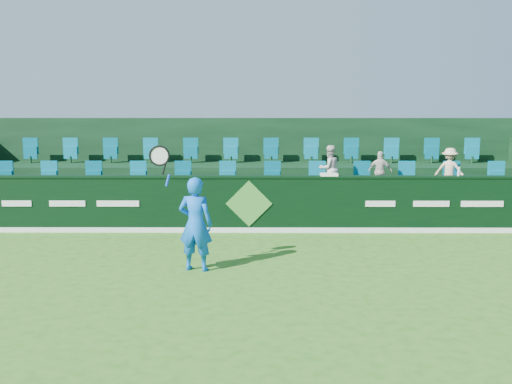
{
  "coord_description": "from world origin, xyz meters",
  "views": [
    {
      "loc": [
        0.23,
        -9.34,
        3.06
      ],
      "look_at": [
        0.17,
        2.8,
        1.15
      ],
      "focal_mm": 40.0,
      "sensor_mm": 36.0,
      "label": 1
    }
  ],
  "objects_px": {
    "spectator_right": "(449,170)",
    "drinks_bottle": "(459,171)",
    "towel": "(329,175)",
    "spectator_middle": "(380,171)",
    "spectator_left": "(329,169)",
    "tennis_player": "(195,223)"
  },
  "relations": [
    {
      "from": "towel",
      "to": "drinks_bottle",
      "type": "xyz_separation_m",
      "value": [
        3.05,
        0.0,
        0.08
      ]
    },
    {
      "from": "tennis_player",
      "to": "spectator_right",
      "type": "relative_size",
      "value": 2.11
    },
    {
      "from": "spectator_left",
      "to": "drinks_bottle",
      "type": "bearing_deg",
      "value": 134.62
    },
    {
      "from": "spectator_right",
      "to": "towel",
      "type": "distance_m",
      "value": 3.4
    },
    {
      "from": "spectator_left",
      "to": "spectator_right",
      "type": "bearing_deg",
      "value": 155.65
    },
    {
      "from": "towel",
      "to": "drinks_bottle",
      "type": "bearing_deg",
      "value": 0.0
    },
    {
      "from": "spectator_left",
      "to": "spectator_right",
      "type": "distance_m",
      "value": 3.07
    },
    {
      "from": "tennis_player",
      "to": "spectator_left",
      "type": "xyz_separation_m",
      "value": [
        2.97,
        4.3,
        0.51
      ]
    },
    {
      "from": "spectator_left",
      "to": "tennis_player",
      "type": "bearing_deg",
      "value": 31.04
    },
    {
      "from": "tennis_player",
      "to": "spectator_right",
      "type": "xyz_separation_m",
      "value": [
        6.03,
        4.3,
        0.48
      ]
    },
    {
      "from": "spectator_left",
      "to": "drinks_bottle",
      "type": "distance_m",
      "value": 3.12
    },
    {
      "from": "towel",
      "to": "spectator_middle",
      "type": "bearing_deg",
      "value": 37.77
    },
    {
      "from": "spectator_middle",
      "to": "towel",
      "type": "distance_m",
      "value": 1.83
    },
    {
      "from": "spectator_right",
      "to": "drinks_bottle",
      "type": "relative_size",
      "value": 5.25
    },
    {
      "from": "tennis_player",
      "to": "spectator_left",
      "type": "bearing_deg",
      "value": 55.38
    },
    {
      "from": "spectator_middle",
      "to": "towel",
      "type": "relative_size",
      "value": 2.59
    },
    {
      "from": "spectator_left",
      "to": "spectator_right",
      "type": "height_order",
      "value": "spectator_left"
    },
    {
      "from": "spectator_left",
      "to": "spectator_middle",
      "type": "distance_m",
      "value": 1.31
    },
    {
      "from": "spectator_right",
      "to": "spectator_middle",
      "type": "bearing_deg",
      "value": 24.04
    },
    {
      "from": "spectator_middle",
      "to": "spectator_right",
      "type": "distance_m",
      "value": 1.77
    },
    {
      "from": "drinks_bottle",
      "to": "towel",
      "type": "bearing_deg",
      "value": 180.0
    },
    {
      "from": "spectator_middle",
      "to": "drinks_bottle",
      "type": "relative_size",
      "value": 4.86
    }
  ]
}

